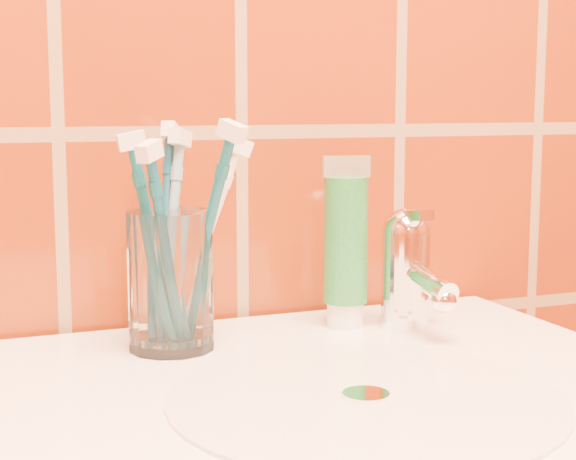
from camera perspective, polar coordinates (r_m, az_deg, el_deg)
name	(u,v)px	position (r m, az deg, el deg)	size (l,w,h in m)	color
glass_tumbler	(171,280)	(0.80, -7.59, -3.25)	(0.08, 0.08, 0.13)	white
toothpaste_tube	(346,248)	(0.87, 3.76, -1.14)	(0.05, 0.04, 0.17)	white
faucet	(408,265)	(0.88, 7.77, -2.23)	(0.05, 0.11, 0.12)	white
toothbrush_0	(153,245)	(0.78, -8.71, -0.99)	(0.06, 0.03, 0.20)	#0D5A6D
toothbrush_1	(165,235)	(0.82, -7.93, -0.31)	(0.05, 0.07, 0.21)	navy
toothbrush_2	(204,243)	(0.81, -5.44, -0.84)	(0.09, 0.03, 0.20)	white
toothbrush_3	(166,251)	(0.77, -7.88, -1.37)	(0.06, 0.05, 0.20)	#0B4C63
toothbrush_4	(205,240)	(0.78, -5.40, -0.62)	(0.06, 0.08, 0.21)	#0B4E63
toothbrush_5	(171,239)	(0.82, -7.57, -0.55)	(0.05, 0.06, 0.20)	#6A9BBE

